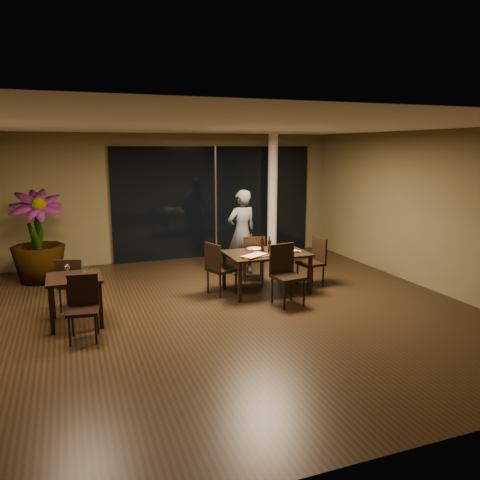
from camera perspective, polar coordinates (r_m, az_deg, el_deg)
The scene contains 32 objects.
ground at distance 7.88m, azimuth -1.24°, elevation -8.64°, with size 8.00×8.00×0.00m, color black.
wall_back at distance 11.37m, azimuth -8.01°, elevation 5.20°, with size 8.00×0.10×3.00m, color brown.
wall_front at distance 3.99m, azimuth 18.23°, elevation -6.53°, with size 8.00×0.10×3.00m, color brown.
wall_right at distance 9.61m, azimuth 22.24°, elevation 3.37°, with size 0.10×8.00×3.00m, color brown.
ceiling at distance 7.41m, azimuth -1.34°, elevation 13.88°, with size 8.00×8.00×0.04m, color white.
window_panel at distance 11.56m, azimuth -3.03°, elevation 4.64°, with size 5.00×0.06×2.70m, color black.
column at distance 11.75m, azimuth 3.98°, elevation 5.47°, with size 0.24×0.24×3.00m, color white.
main_table at distance 8.75m, azimuth 3.22°, elevation -2.00°, with size 1.50×1.00×0.75m.
side_table at distance 7.59m, azimuth -19.51°, elevation -5.15°, with size 0.80×0.80×0.75m.
chair_main_far at distance 9.45m, azimuth 1.68°, elevation -1.94°, with size 0.54×0.54×0.94m.
chair_main_near at distance 8.12m, azimuth 5.55°, elevation -3.78°, with size 0.53×0.53×1.04m.
chair_main_left at distance 8.57m, azimuth -2.70°, elevation -3.18°, with size 0.58×0.58×0.98m.
chair_main_right at distance 9.28m, azimuth 9.04°, elevation -2.30°, with size 0.48×0.48×0.94m.
chair_side_far at distance 8.21m, azimuth -19.86°, elevation -4.80°, with size 0.53×0.53×0.90m.
chair_side_near at distance 7.01m, azimuth -18.57°, elevation -7.39°, with size 0.47×0.47×0.91m.
diner at distance 9.87m, azimuth 0.21°, elevation 0.90°, with size 0.61×0.41×1.81m, color #303436.
potted_plant at distance 10.15m, azimuth -23.50°, elevation 0.35°, with size 1.01×1.01×1.85m, color #1F4818.
pizza_board_left at distance 8.38m, azimuth 1.80°, elevation -2.02°, with size 0.50×0.25×0.01m, color #4E3219.
pizza_board_right at distance 8.74m, azimuth 5.54°, elevation -1.51°, with size 0.52×0.26×0.01m, color #422C15.
oblong_pizza_left at distance 8.37m, azimuth 1.80°, elevation -1.91°, with size 0.47×0.22×0.02m, color #68090C, non-canonical shape.
oblong_pizza_right at distance 8.73m, azimuth 5.54°, elevation -1.40°, with size 0.44×0.20×0.02m, color #691909, non-canonical shape.
round_pizza at distance 9.00m, azimuth 1.78°, elevation -1.09°, with size 0.27×0.27×0.01m, color #A81812.
bottle_a at distance 8.72m, azimuth 2.77°, elevation -0.56°, with size 0.06×0.06×0.29m, color black, non-canonical shape.
bottle_b at distance 8.72m, azimuth 3.62°, elevation -0.51°, with size 0.07×0.07×0.31m, color black, non-canonical shape.
bottle_c at distance 8.82m, azimuth 2.73°, elevation -0.36°, with size 0.07×0.07×0.31m, color black, non-canonical shape.
tumbler_left at distance 8.65m, azimuth 1.34°, elevation -1.36°, with size 0.07×0.07×0.08m, color white.
tumbler_right at distance 8.97m, azimuth 4.40°, elevation -0.91°, with size 0.08×0.08×0.09m, color white.
napkin_near at distance 8.84m, azimuth 7.00°, elevation -1.38°, with size 0.18×0.10×0.01m, color silver.
napkin_far at distance 9.08m, azimuth 5.61°, elevation -1.02°, with size 0.18×0.10×0.01m, color white.
wine_glass_a at distance 7.58m, azimuth -20.30°, elevation -3.54°, with size 0.08×0.08×0.17m, color white, non-canonical shape.
wine_glass_b at distance 7.52m, azimuth -18.36°, elevation -3.50°, with size 0.08×0.08×0.18m, color white, non-canonical shape.
side_napkin at distance 7.36m, azimuth -19.04°, elevation -4.52°, with size 0.18×0.11×0.01m, color white.
Camera 1 is at (-2.42, -7.00, 2.68)m, focal length 35.00 mm.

